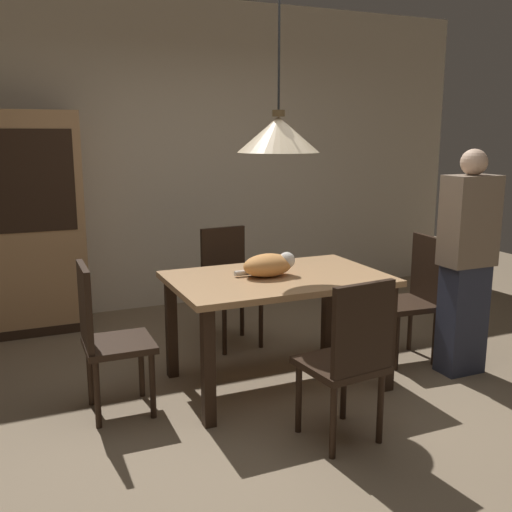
{
  "coord_description": "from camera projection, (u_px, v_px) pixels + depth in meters",
  "views": [
    {
      "loc": [
        -1.51,
        -2.89,
        1.67
      ],
      "look_at": [
        0.04,
        0.69,
        0.85
      ],
      "focal_mm": 41.21,
      "sensor_mm": 36.0,
      "label": 1
    }
  ],
  "objects": [
    {
      "name": "chair_near_front",
      "position": [
        350.0,
        355.0,
        3.12
      ],
      "size": [
        0.44,
        0.44,
        0.93
      ],
      "color": "black",
      "rests_on": "ground"
    },
    {
      "name": "cat_sleeping",
      "position": [
        269.0,
        265.0,
        3.83
      ],
      "size": [
        0.39,
        0.24,
        0.16
      ],
      "color": "#E59951",
      "rests_on": "dining_table"
    },
    {
      "name": "chair_right_side",
      "position": [
        415.0,
        293.0,
        4.34
      ],
      "size": [
        0.43,
        0.43,
        0.93
      ],
      "color": "black",
      "rests_on": "ground"
    },
    {
      "name": "hutch_bookcase",
      "position": [
        14.0,
        229.0,
        4.87
      ],
      "size": [
        1.12,
        0.45,
        1.85
      ],
      "color": "tan",
      "rests_on": "ground"
    },
    {
      "name": "person_standing",
      "position": [
        466.0,
        264.0,
        4.04
      ],
      "size": [
        0.36,
        0.22,
        1.57
      ],
      "color": "#2D3347",
      "rests_on": "ground"
    },
    {
      "name": "chair_far_back",
      "position": [
        229.0,
        281.0,
        4.69
      ],
      "size": [
        0.44,
        0.44,
        0.93
      ],
      "color": "black",
      "rests_on": "ground"
    },
    {
      "name": "chair_left_side",
      "position": [
        105.0,
        333.0,
        3.47
      ],
      "size": [
        0.41,
        0.41,
        0.93
      ],
      "color": "black",
      "rests_on": "ground"
    },
    {
      "name": "pendant_lamp",
      "position": [
        278.0,
        134.0,
        3.67
      ],
      "size": [
        0.52,
        0.52,
        1.3
      ],
      "color": "beige"
    },
    {
      "name": "ground",
      "position": [
        295.0,
        416.0,
        3.53
      ],
      "size": [
        10.0,
        10.0,
        0.0
      ],
      "primitive_type": "plane",
      "color": "#847056"
    },
    {
      "name": "back_wall",
      "position": [
        170.0,
        156.0,
        5.61
      ],
      "size": [
        6.4,
        0.1,
        2.9
      ],
      "primitive_type": "cube",
      "color": "beige",
      "rests_on": "ground"
    },
    {
      "name": "dining_table",
      "position": [
        277.0,
        291.0,
        3.88
      ],
      "size": [
        1.4,
        0.9,
        0.75
      ],
      "color": "tan",
      "rests_on": "ground"
    }
  ]
}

